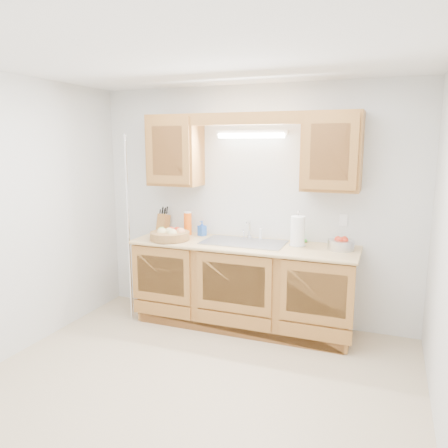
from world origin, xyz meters
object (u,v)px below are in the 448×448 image
at_px(knife_block, 163,223).
at_px(fruit_basket, 170,234).
at_px(apple_bowl, 341,244).
at_px(paper_towel, 298,231).

bearing_deg(knife_block, fruit_basket, -49.46).
distance_m(fruit_basket, knife_block, 0.42).
bearing_deg(knife_block, apple_bowl, -1.46).
xyz_separation_m(paper_towel, apple_bowl, (0.42, -0.01, -0.09)).
height_order(fruit_basket, knife_block, knife_block).
relative_size(knife_block, apple_bowl, 0.97).
relative_size(fruit_basket, paper_towel, 1.39).
relative_size(fruit_basket, apple_bowl, 1.56).
distance_m(fruit_basket, paper_towel, 1.33).
height_order(paper_towel, apple_bowl, paper_towel).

